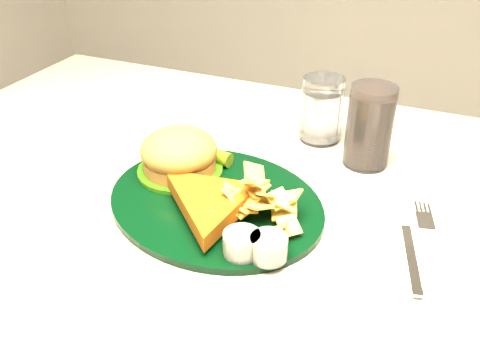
{
  "coord_description": "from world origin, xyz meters",
  "views": [
    {
      "loc": [
        0.28,
        -0.62,
        1.18
      ],
      "look_at": [
        0.04,
        -0.06,
        0.8
      ],
      "focal_mm": 40.0,
      "sensor_mm": 36.0,
      "label": 1
    }
  ],
  "objects": [
    {
      "name": "table",
      "position": [
        0.0,
        0.0,
        0.38
      ],
      "size": [
        1.2,
        0.8,
        0.75
      ],
      "primitive_type": null,
      "color": "#A49F94",
      "rests_on": "ground"
    },
    {
      "name": "dinner_plate",
      "position": [
        0.0,
        -0.06,
        0.79
      ],
      "size": [
        0.4,
        0.37,
        0.07
      ],
      "primitive_type": null,
      "rotation": [
        0.0,
        0.0,
        -0.34
      ],
      "color": "black",
      "rests_on": "table"
    },
    {
      "name": "spoon",
      "position": [
        -0.12,
        -0.04,
        0.75
      ],
      "size": [
        0.1,
        0.14,
        0.01
      ],
      "primitive_type": null,
      "rotation": [
        0.0,
        0.0,
        -0.53
      ],
      "color": "silver",
      "rests_on": "table"
    },
    {
      "name": "water_glass",
      "position": [
        0.08,
        0.2,
        0.81
      ],
      "size": [
        0.08,
        0.08,
        0.11
      ],
      "primitive_type": "cylinder",
      "rotation": [
        0.0,
        0.0,
        -0.11
      ],
      "color": "silver",
      "rests_on": "table"
    },
    {
      "name": "fork_napkin",
      "position": [
        0.28,
        -0.07,
        0.76
      ],
      "size": [
        0.17,
        0.2,
        0.01
      ],
      "primitive_type": null,
      "rotation": [
        0.0,
        0.0,
        0.25
      ],
      "color": "white",
      "rests_on": "table"
    },
    {
      "name": "cola_glass",
      "position": [
        0.17,
        0.14,
        0.82
      ],
      "size": [
        0.08,
        0.08,
        0.13
      ],
      "primitive_type": "cylinder",
      "rotation": [
        0.0,
        0.0,
        0.19
      ],
      "color": "black",
      "rests_on": "table"
    }
  ]
}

